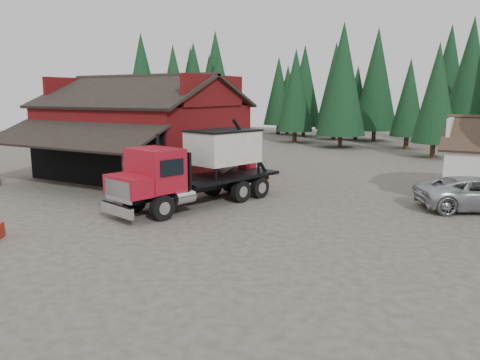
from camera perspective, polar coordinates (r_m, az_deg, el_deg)
The scene contains 8 objects.
ground at distance 20.53m, azimuth -6.28°, elevation -5.95°, with size 120.00×120.00×0.00m, color #494139.
red_barn at distance 34.46m, azimuth -11.68°, elevation 5.06°, with size 12.80×13.63×7.18m.
conifer_backdrop at distance 59.38m, azimuth 18.10°, elevation 4.29°, with size 76.00×16.00×16.00m, color black, non-canonical shape.
near_pine_a at distance 55.32m, azimuth -8.09°, elevation 10.92°, with size 4.40×4.40×11.40m.
near_pine_b at distance 46.30m, azimuth 22.86°, elevation 9.74°, with size 3.96×3.96×10.40m.
near_pine_d at distance 52.36m, azimuth 12.38°, elevation 11.92°, with size 5.28×5.28×13.40m.
feed_truck at distance 24.50m, azimuth -4.94°, elevation 1.76°, with size 5.09×10.28×4.48m.
silver_car at distance 26.43m, azimuth 27.19°, elevation -1.47°, with size 2.82×6.12×1.70m, color #B5B8BE.
Camera 1 is at (11.57, -15.96, 5.74)m, focal length 35.00 mm.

